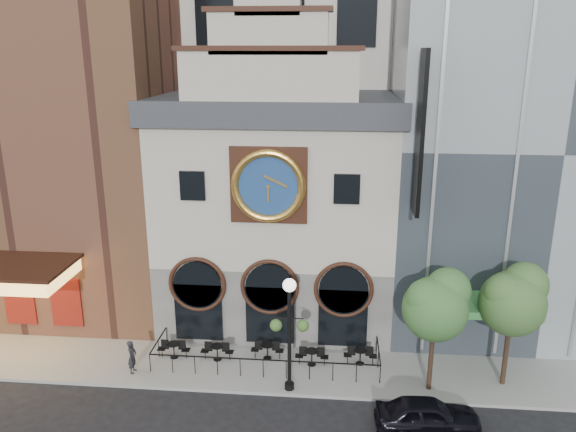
% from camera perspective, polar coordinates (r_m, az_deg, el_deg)
% --- Properties ---
extents(ground, '(120.00, 120.00, 0.00)m').
position_cam_1_polar(ground, '(25.89, -2.90, -17.74)').
color(ground, black).
rests_on(ground, ground).
extents(sidewalk, '(44.00, 5.00, 0.15)m').
position_cam_1_polar(sidewalk, '(27.93, -2.17, -14.73)').
color(sidewalk, gray).
rests_on(sidewalk, ground).
extents(clock_building, '(12.60, 8.78, 18.65)m').
position_cam_1_polar(clock_building, '(30.19, -1.03, 1.43)').
color(clock_building, '#605E5B').
rests_on(clock_building, ground).
extents(theater_building, '(14.00, 15.60, 25.00)m').
position_cam_1_polar(theater_building, '(35.10, -22.80, 12.11)').
color(theater_building, brown).
rests_on(theater_building, ground).
extents(retail_building, '(14.00, 14.40, 20.00)m').
position_cam_1_polar(retail_building, '(32.94, 22.68, 7.58)').
color(retail_building, gray).
rests_on(retail_building, ground).
extents(cafe_railing, '(10.60, 2.60, 0.90)m').
position_cam_1_polar(cafe_railing, '(27.66, -2.18, -13.80)').
color(cafe_railing, black).
rests_on(cafe_railing, sidewalk).
extents(bistro_0, '(1.58, 0.68, 0.90)m').
position_cam_1_polar(bistro_0, '(28.54, -11.53, -13.10)').
color(bistro_0, black).
rests_on(bistro_0, sidewalk).
extents(bistro_1, '(1.58, 0.68, 0.90)m').
position_cam_1_polar(bistro_1, '(28.03, -7.20, -13.46)').
color(bistro_1, black).
rests_on(bistro_1, sidewalk).
extents(bistro_2, '(1.58, 0.68, 0.90)m').
position_cam_1_polar(bistro_2, '(27.94, -2.12, -13.44)').
color(bistro_2, black).
rests_on(bistro_2, sidewalk).
extents(bistro_3, '(1.58, 0.68, 0.90)m').
position_cam_1_polar(bistro_3, '(27.45, 2.44, -14.04)').
color(bistro_3, black).
rests_on(bistro_3, sidewalk).
extents(bistro_4, '(1.58, 0.68, 0.90)m').
position_cam_1_polar(bistro_4, '(27.71, 7.36, -13.85)').
color(bistro_4, black).
rests_on(bistro_4, sidewalk).
extents(car_right, '(4.24, 1.93, 1.41)m').
position_cam_1_polar(car_right, '(24.17, 14.02, -19.05)').
color(car_right, black).
rests_on(car_right, ground).
extents(pedestrian, '(0.39, 0.59, 1.61)m').
position_cam_1_polar(pedestrian, '(27.67, -15.55, -13.61)').
color(pedestrian, black).
rests_on(pedestrian, sidewalk).
extents(lamppost, '(1.68, 0.60, 5.26)m').
position_cam_1_polar(lamppost, '(24.35, 0.15, -10.76)').
color(lamppost, black).
rests_on(lamppost, sidewalk).
extents(tree_left, '(2.90, 2.80, 5.59)m').
position_cam_1_polar(tree_left, '(24.84, 14.84, -8.60)').
color(tree_left, '#382619').
rests_on(tree_left, sidewalk).
extents(tree_right, '(2.95, 2.84, 5.69)m').
position_cam_1_polar(tree_right, '(26.23, 21.95, -7.75)').
color(tree_right, '#382619').
rests_on(tree_right, sidewalk).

